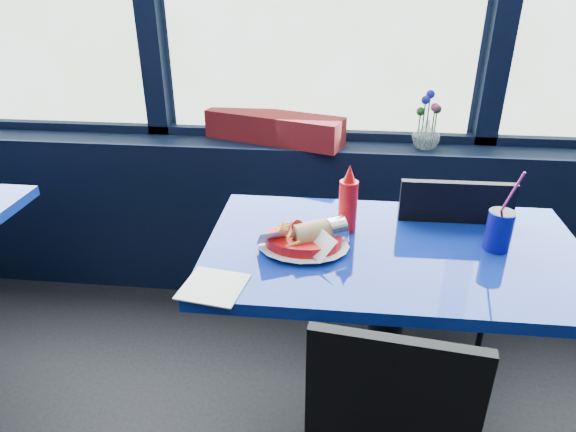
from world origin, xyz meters
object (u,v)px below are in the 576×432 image
at_px(flower_vase, 427,131).
at_px(soda_cup, 499,230).
at_px(food_basket, 305,239).
at_px(planter_box, 274,128).
at_px(ketchup_bottle, 348,202).
at_px(near_table, 389,294).
at_px(chair_near_back, 440,261).

distance_m(flower_vase, soda_cup, 0.82).
height_order(food_basket, soda_cup, soda_cup).
bearing_deg(planter_box, ketchup_bottle, -47.66).
bearing_deg(soda_cup, food_basket, -173.91).
bearing_deg(flower_vase, soda_cup, -81.33).
bearing_deg(flower_vase, ketchup_bottle, -115.32).
height_order(near_table, food_basket, food_basket).
xyz_separation_m(chair_near_back, planter_box, (-0.72, 0.55, 0.35)).
distance_m(chair_near_back, soda_cup, 0.43).
distance_m(near_table, food_basket, 0.36).
bearing_deg(planter_box, near_table, -42.28).
bearing_deg(chair_near_back, ketchup_bottle, 29.40).
height_order(chair_near_back, ketchup_bottle, ketchup_bottle).
relative_size(near_table, flower_vase, 4.58).
bearing_deg(soda_cup, ketchup_bottle, 170.77).
bearing_deg(near_table, food_basket, -172.71).
relative_size(flower_vase, food_basket, 0.97).
height_order(chair_near_back, food_basket, chair_near_back).
bearing_deg(near_table, chair_near_back, 55.24).
bearing_deg(planter_box, chair_near_back, -19.42).
distance_m(near_table, ketchup_bottle, 0.34).
distance_m(chair_near_back, ketchup_bottle, 0.55).
distance_m(near_table, planter_box, 1.05).
xyz_separation_m(near_table, soda_cup, (0.32, 0.03, 0.25)).
relative_size(near_table, soda_cup, 4.39).
xyz_separation_m(food_basket, soda_cup, (0.60, 0.06, 0.03)).
distance_m(planter_box, flower_vase, 0.70).
xyz_separation_m(chair_near_back, flower_vase, (-0.03, 0.52, 0.36)).
distance_m(planter_box, ketchup_bottle, 0.84).
height_order(near_table, flower_vase, flower_vase).
height_order(flower_vase, food_basket, flower_vase).
height_order(planter_box, flower_vase, flower_vase).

